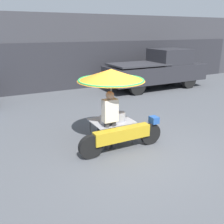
# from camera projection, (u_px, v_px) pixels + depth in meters

# --- Properties ---
(ground_plane) EXTENTS (36.00, 36.00, 0.00)m
(ground_plane) POSITION_uv_depth(u_px,v_px,m) (134.00, 151.00, 6.39)
(ground_plane) COLOR #4C4F54
(shopfront_building) EXTENTS (28.00, 2.06, 3.76)m
(shopfront_building) POSITION_uv_depth(u_px,v_px,m) (48.00, 52.00, 13.01)
(shopfront_building) COLOR #38383D
(shopfront_building) RESTS_ON ground
(vendor_motorcycle_cart) EXTENTS (2.33, 1.76, 2.02)m
(vendor_motorcycle_cart) POSITION_uv_depth(u_px,v_px,m) (113.00, 89.00, 6.41)
(vendor_motorcycle_cart) COLOR black
(vendor_motorcycle_cart) RESTS_ON ground
(vendor_person) EXTENTS (0.38, 0.22, 1.54)m
(vendor_person) POSITION_uv_depth(u_px,v_px,m) (110.00, 118.00, 6.27)
(vendor_person) COLOR #2D2D33
(vendor_person) RESTS_ON ground
(pickup_truck) EXTENTS (5.45, 1.87, 2.03)m
(pickup_truck) POSITION_uv_depth(u_px,v_px,m) (158.00, 70.00, 13.12)
(pickup_truck) COLOR black
(pickup_truck) RESTS_ON ground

